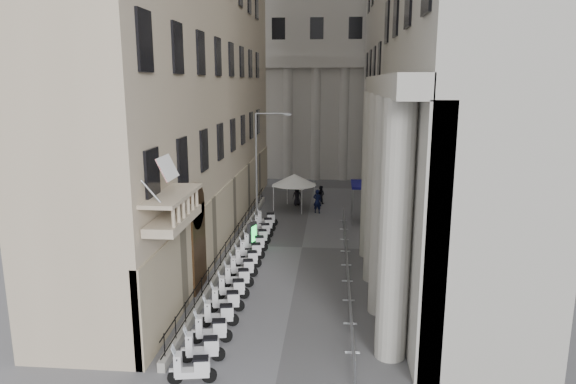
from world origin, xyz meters
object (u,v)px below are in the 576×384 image
object	(u,v)px
scooter_0	(193,383)
street_lamp	(261,158)
pedestrian_a	(317,201)
pedestrian_b	(321,195)
security_tent	(290,179)
info_kiosk	(252,236)

from	to	relation	value
scooter_0	street_lamp	size ratio (longest dim) A/B	0.18
pedestrian_a	pedestrian_b	xyz separation A→B (m)	(0.18, 3.43, -0.18)
security_tent	pedestrian_b	distance (m)	3.51
security_tent	street_lamp	bearing A→B (deg)	-110.59
info_kiosk	scooter_0	bearing A→B (deg)	-70.39
security_tent	info_kiosk	size ratio (longest dim) A/B	2.05
security_tent	street_lamp	size ratio (longest dim) A/B	0.44
info_kiosk	pedestrian_a	world-z (taller)	pedestrian_a
street_lamp	pedestrian_a	distance (m)	6.59
pedestrian_a	street_lamp	bearing A→B (deg)	56.98
security_tent	pedestrian_b	xyz separation A→B (m)	(2.55, 1.69, -1.71)
security_tent	pedestrian_a	size ratio (longest dim) A/B	1.88
scooter_0	security_tent	size ratio (longest dim) A/B	0.41
street_lamp	pedestrian_a	bearing A→B (deg)	35.28
pedestrian_b	street_lamp	bearing A→B (deg)	82.11
security_tent	pedestrian_a	world-z (taller)	security_tent
scooter_0	pedestrian_a	xyz separation A→B (m)	(3.65, 24.80, 0.98)
scooter_0	pedestrian_a	world-z (taller)	pedestrian_a
scooter_0	info_kiosk	xyz separation A→B (m)	(-0.19, 14.94, 0.91)
info_kiosk	pedestrian_b	world-z (taller)	info_kiosk
scooter_0	pedestrian_b	size ratio (longest dim) A/B	0.94
scooter_0	pedestrian_b	xyz separation A→B (m)	(3.84, 28.22, 0.80)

